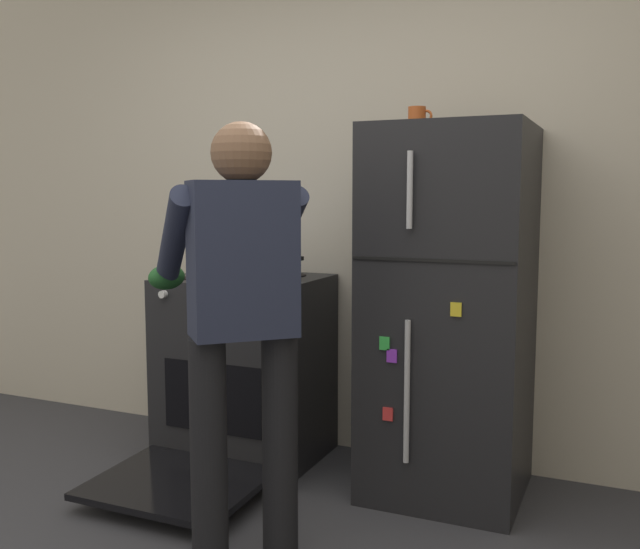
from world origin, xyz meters
TOP-DOWN VIEW (x-y plane):
  - kitchen_wall_back at (0.00, 1.95)m, footprint 6.00×0.10m
  - refrigerator at (0.54, 1.57)m, footprint 0.68×0.72m
  - stove_range at (-0.51, 1.55)m, footprint 0.76×1.24m
  - person_cook at (0.02, 0.62)m, footprint 0.72×0.75m
  - red_pot at (-0.35, 1.52)m, footprint 0.37×0.27m
  - coffee_mug at (0.37, 1.62)m, footprint 0.11×0.08m
  - pepper_mill at (-0.81, 1.77)m, footprint 0.05×0.05m

SIDE VIEW (x-z plane):
  - stove_range at x=-0.51m, z-range -0.01..0.93m
  - refrigerator at x=0.54m, z-range 0.00..1.65m
  - person_cook at x=0.02m, z-range 0.16..1.76m
  - red_pot at x=-0.35m, z-range 0.94..1.07m
  - pepper_mill at x=-0.81m, z-range 0.94..1.13m
  - kitchen_wall_back at x=0.00m, z-range 0.00..2.70m
  - coffee_mug at x=0.37m, z-range 1.65..1.75m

